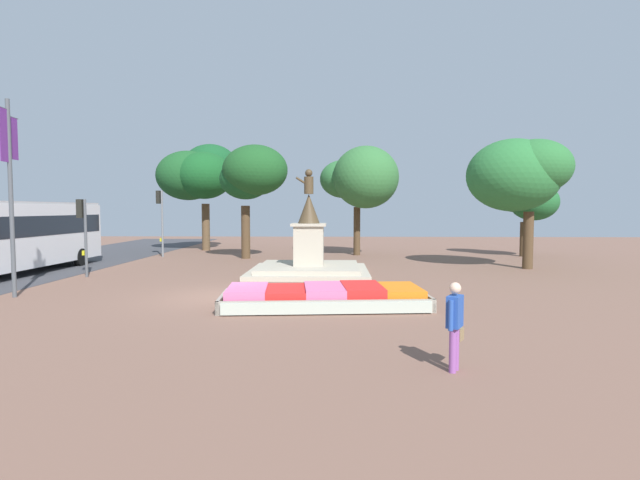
% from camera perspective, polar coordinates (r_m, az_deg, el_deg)
% --- Properties ---
extents(ground_plane, '(72.90, 72.90, 0.00)m').
position_cam_1_polar(ground_plane, '(17.16, -11.12, -6.39)').
color(ground_plane, brown).
extents(flower_planter, '(6.40, 3.11, 0.64)m').
position_cam_1_polar(flower_planter, '(15.18, 0.53, -6.55)').
color(flower_planter, '#38281C').
rests_on(flower_planter, ground_plane).
extents(statue_monument, '(5.34, 5.34, 4.74)m').
position_cam_1_polar(statue_monument, '(22.76, -1.28, -1.94)').
color(statue_monument, '#B3A995').
rests_on(statue_monument, ground_plane).
extents(traffic_light_mid_block, '(0.41, 0.29, 3.36)m').
position_cam_1_polar(traffic_light_mid_block, '(23.78, -25.48, 1.73)').
color(traffic_light_mid_block, '#4C5156').
rests_on(traffic_light_mid_block, ground_plane).
extents(traffic_light_far_corner, '(0.42, 0.31, 4.07)m').
position_cam_1_polar(traffic_light_far_corner, '(32.10, -17.77, 3.10)').
color(traffic_light_far_corner, slate).
rests_on(traffic_light_far_corner, ground_plane).
extents(banner_pole, '(0.14, 1.16, 6.54)m').
position_cam_1_polar(banner_pole, '(19.42, -31.87, 5.09)').
color(banner_pole, '#4C5156').
rests_on(banner_pole, ground_plane).
extents(city_bus, '(2.66, 11.98, 3.28)m').
position_cam_1_polar(city_bus, '(25.91, -32.09, 0.68)').
color(city_bus, silver).
rests_on(city_bus, ground_plane).
extents(pedestrian_with_handbag, '(0.46, 0.67, 1.63)m').
position_cam_1_polar(pedestrian_with_handbag, '(9.47, 15.17, -8.97)').
color(pedestrian_with_handbag, '#8C4C99').
rests_on(pedestrian_with_handbag, ground_plane).
extents(park_tree_far_left, '(4.91, 4.91, 6.83)m').
position_cam_1_polar(park_tree_far_left, '(31.58, 4.87, 7.11)').
color(park_tree_far_left, '#4C3823').
rests_on(park_tree_far_left, ground_plane).
extents(park_tree_behind_statue, '(3.62, 3.47, 5.14)m').
position_cam_1_polar(park_tree_behind_statue, '(33.29, 22.42, 4.43)').
color(park_tree_behind_statue, '#4C3823').
rests_on(park_tree_behind_statue, ground_plane).
extents(park_tree_far_right, '(4.88, 4.16, 6.36)m').
position_cam_1_polar(park_tree_far_right, '(26.26, 21.93, 7.11)').
color(park_tree_far_right, '#4C3823').
rests_on(park_tree_far_right, ground_plane).
extents(park_tree_street_side, '(5.39, 5.74, 7.59)m').
position_cam_1_polar(park_tree_street_side, '(36.20, -13.53, 7.46)').
color(park_tree_street_side, brown).
rests_on(park_tree_street_side, ground_plane).
extents(park_tree_mid_canopy, '(4.02, 3.56, 6.64)m').
position_cam_1_polar(park_tree_mid_canopy, '(29.45, -7.82, 7.47)').
color(park_tree_mid_canopy, '#4C3823').
rests_on(park_tree_mid_canopy, ground_plane).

